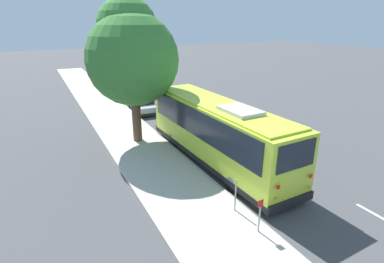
{
  "coord_description": "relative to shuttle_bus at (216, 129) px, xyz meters",
  "views": [
    {
      "loc": [
        -11.97,
        8.52,
        7.26
      ],
      "look_at": [
        2.35,
        1.06,
        1.3
      ],
      "focal_mm": 28.0,
      "sensor_mm": 36.0,
      "label": 1
    }
  ],
  "objects": [
    {
      "name": "ground_plane",
      "position": [
        -0.69,
        -0.46,
        -1.88
      ],
      "size": [
        160.0,
        160.0,
        0.0
      ],
      "primitive_type": "plane",
      "color": "#474749"
    },
    {
      "name": "sidewalk_slab",
      "position": [
        -0.69,
        3.23,
        -1.8
      ],
      "size": [
        80.0,
        3.54,
        0.15
      ],
      "primitive_type": "cube",
      "color": "beige",
      "rests_on": "ground"
    },
    {
      "name": "curb_strip",
      "position": [
        -0.69,
        1.39,
        -1.8
      ],
      "size": [
        80.0,
        0.14,
        0.15
      ],
      "primitive_type": "cube",
      "color": "#AAA69D",
      "rests_on": "ground"
    },
    {
      "name": "shuttle_bus",
      "position": [
        0.0,
        0.0,
        0.0
      ],
      "size": [
        11.12,
        2.95,
        3.48
      ],
      "rotation": [
        0.0,
        0.0,
        0.03
      ],
      "color": "#BCDB38",
      "rests_on": "ground"
    },
    {
      "name": "parked_sedan_silver",
      "position": [
        11.32,
        0.34,
        -1.28
      ],
      "size": [
        4.49,
        1.91,
        1.29
      ],
      "rotation": [
        0.0,
        0.0,
        -0.05
      ],
      "color": "#A8AAAF",
      "rests_on": "ground"
    },
    {
      "name": "parked_sedan_navy",
      "position": [
        18.0,
        0.14,
        -1.26
      ],
      "size": [
        4.56,
        1.95,
        1.32
      ],
      "rotation": [
        0.0,
        0.0,
        -0.04
      ],
      "color": "#19234C",
      "rests_on": "ground"
    },
    {
      "name": "parked_sedan_tan",
      "position": [
        24.21,
        0.39,
        -1.3
      ],
      "size": [
        4.6,
        1.83,
        1.26
      ],
      "rotation": [
        0.0,
        0.0,
        0.0
      ],
      "color": "tan",
      "rests_on": "ground"
    },
    {
      "name": "parked_sedan_blue",
      "position": [
        31.9,
        0.21,
        -1.29
      ],
      "size": [
        4.63,
        1.83,
        1.28
      ],
      "rotation": [
        0.0,
        0.0,
        -0.01
      ],
      "color": "navy",
      "rests_on": "ground"
    },
    {
      "name": "street_tree",
      "position": [
        4.8,
        2.93,
        3.66
      ],
      "size": [
        5.39,
        5.39,
        8.53
      ],
      "color": "brown",
      "rests_on": "sidewalk_slab"
    },
    {
      "name": "sign_post_near",
      "position": [
        -5.9,
        1.85,
        -1.05
      ],
      "size": [
        0.06,
        0.22,
        1.31
      ],
      "color": "gray",
      "rests_on": "sidewalk_slab"
    },
    {
      "name": "sign_post_far",
      "position": [
        -4.44,
        1.85,
        -1.04
      ],
      "size": [
        0.06,
        0.06,
        1.37
      ],
      "color": "gray",
      "rests_on": "sidewalk_slab"
    },
    {
      "name": "lane_stripe_mid",
      "position": [
        -1.51,
        -3.11,
        -1.87
      ],
      "size": [
        2.4,
        0.14,
        0.01
      ],
      "primitive_type": "cube",
      "color": "silver",
      "rests_on": "ground"
    },
    {
      "name": "lane_stripe_ahead",
      "position": [
        4.49,
        -3.11,
        -1.87
      ],
      "size": [
        2.4,
        0.14,
        0.01
      ],
      "primitive_type": "cube",
      "color": "silver",
      "rests_on": "ground"
    }
  ]
}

